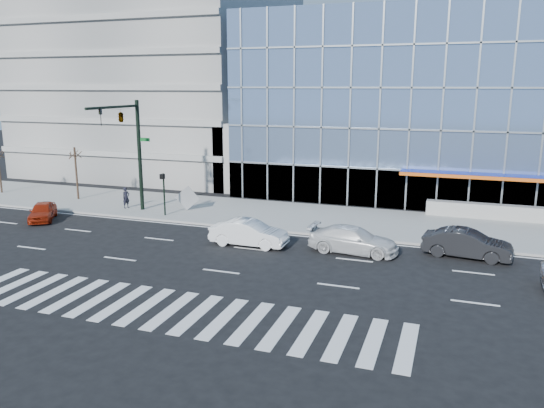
{
  "coord_description": "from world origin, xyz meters",
  "views": [
    {
      "loc": [
        10.79,
        -27.02,
        9.16
      ],
      "look_at": [
        0.27,
        3.0,
        2.03
      ],
      "focal_mm": 35.0,
      "sensor_mm": 36.0,
      "label": 1
    }
  ],
  "objects": [
    {
      "name": "ground",
      "position": [
        0.0,
        0.0,
        0.0
      ],
      "size": [
        160.0,
        160.0,
        0.0
      ],
      "primitive_type": "plane",
      "color": "black",
      "rests_on": "ground"
    },
    {
      "name": "sidewalk",
      "position": [
        0.0,
        8.0,
        0.07
      ],
      "size": [
        120.0,
        8.0,
        0.15
      ],
      "primitive_type": "cube",
      "color": "gray",
      "rests_on": "ground"
    },
    {
      "name": "white_sedan",
      "position": [
        -0.33,
        0.62,
        0.75
      ],
      "size": [
        4.56,
        1.6,
        1.5
      ],
      "primitive_type": "imported",
      "rotation": [
        0.0,
        0.0,
        1.57
      ],
      "color": "white",
      "rests_on": "ground"
    },
    {
      "name": "ramp_block",
      "position": [
        -6.0,
        18.0,
        3.0
      ],
      "size": [
        6.0,
        8.0,
        6.0
      ],
      "primitive_type": "cube",
      "color": "gray",
      "rests_on": "ground"
    },
    {
      "name": "tilted_panel",
      "position": [
        -7.69,
        6.88,
        1.07
      ],
      "size": [
        1.75,
        0.67,
        1.83
      ],
      "primitive_type": "cube",
      "rotation": [
        0.0,
        0.85,
        0.34
      ],
      "color": "#9C9C9C",
      "rests_on": "sidewalk"
    },
    {
      "name": "red_sedan",
      "position": [
        -16.04,
        1.4,
        0.63
      ],
      "size": [
        3.24,
        3.95,
        1.27
      ],
      "primitive_type": "imported",
      "rotation": [
        0.0,
        0.0,
        0.56
      ],
      "color": "#98210B",
      "rests_on": "ground"
    },
    {
      "name": "dark_sedan",
      "position": [
        11.67,
        2.48,
        0.77
      ],
      "size": [
        4.82,
        2.2,
        1.53
      ],
      "primitive_type": "imported",
      "rotation": [
        0.0,
        0.0,
        1.44
      ],
      "color": "black",
      "rests_on": "ground"
    },
    {
      "name": "street_tree_near",
      "position": [
        -18.0,
        7.5,
        3.78
      ],
      "size": [
        1.1,
        1.1,
        4.23
      ],
      "color": "#332319",
      "rests_on": "sidewalk"
    },
    {
      "name": "traffic_signal",
      "position": [
        -11.0,
        4.57,
        6.16
      ],
      "size": [
        1.14,
        5.74,
        8.0
      ],
      "color": "black",
      "rests_on": "sidewalk"
    },
    {
      "name": "ped_signal_post",
      "position": [
        -8.5,
        4.94,
        2.14
      ],
      "size": [
        0.3,
        0.33,
        3.0
      ],
      "color": "black",
      "rests_on": "sidewalk"
    },
    {
      "name": "tower_backdrop",
      "position": [
        -30.0,
        70.0,
        24.0
      ],
      "size": [
        14.0,
        14.0,
        48.0
      ],
      "primitive_type": "cube",
      "color": "gray",
      "rests_on": "ground"
    },
    {
      "name": "white_suv",
      "position": [
        5.67,
        1.33,
        0.73
      ],
      "size": [
        5.13,
        2.35,
        1.45
      ],
      "primitive_type": "imported",
      "rotation": [
        0.0,
        0.0,
        1.51
      ],
      "color": "silver",
      "rests_on": "ground"
    },
    {
      "name": "parking_garage",
      "position": [
        -20.0,
        26.0,
        10.0
      ],
      "size": [
        24.0,
        24.0,
        20.0
      ],
      "primitive_type": "cube",
      "color": "gray",
      "rests_on": "ground"
    },
    {
      "name": "pedestrian",
      "position": [
        -12.37,
        5.99,
        0.94
      ],
      "size": [
        0.57,
        0.68,
        1.58
      ],
      "primitive_type": "imported",
      "rotation": [
        0.0,
        0.0,
        1.19
      ],
      "color": "black",
      "rests_on": "sidewalk"
    },
    {
      "name": "theatre_building",
      "position": [
        14.0,
        26.0,
        7.5
      ],
      "size": [
        42.0,
        26.0,
        15.0
      ],
      "primitive_type": "cube",
      "color": "#708EBC",
      "rests_on": "ground"
    }
  ]
}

